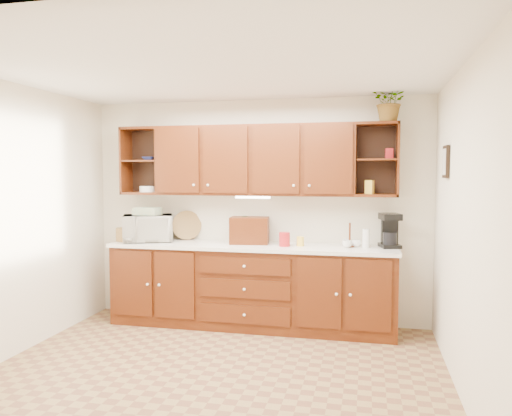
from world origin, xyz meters
The scene contains 26 objects.
floor centered at (0.00, 0.00, 0.00)m, with size 4.00×4.00×0.00m, color olive.
ceiling centered at (0.00, 0.00, 2.60)m, with size 4.00×4.00×0.00m, color white.
back_wall centered at (0.00, 1.75, 1.30)m, with size 4.00×4.00×0.00m, color beige.
left_wall centered at (-2.00, 0.00, 1.30)m, with size 3.50×3.50×0.00m, color beige.
right_wall centered at (2.00, 0.00, 1.30)m, with size 3.50×3.50×0.00m, color beige.
base_cabinets centered at (0.00, 1.45, 0.45)m, with size 3.20×0.60×0.90m, color #391306.
countertop centered at (0.00, 1.44, 0.92)m, with size 3.24×0.64×0.04m, color white.
upper_cabinets centered at (0.01, 1.59, 1.89)m, with size 3.20×0.33×0.80m.
undercabinet_light centered at (0.00, 1.53, 1.47)m, with size 0.40×0.05×0.03m, color white.
framed_picture centered at (1.98, 0.90, 1.85)m, with size 0.03×0.24×0.30m, color black.
wicker_basket centered at (-1.52, 1.44, 1.02)m, with size 0.26×0.26×0.15m, color olive.
microwave centered at (-1.26, 1.45, 1.10)m, with size 0.57×0.38×0.31m, color beige.
towel_stack centered at (-1.26, 1.45, 1.30)m, with size 0.29×0.21×0.09m, color #E5C66B.
wine_bottle centered at (-0.11, 1.59, 1.09)m, with size 0.06×0.06×0.31m, color black.
woven_tray centered at (-0.86, 1.69, 0.95)m, with size 0.35×0.35×0.02m, color olive.
bread_box centered at (-0.03, 1.52, 1.09)m, with size 0.43×0.27×0.30m, color #391306.
mug_tree centered at (1.09, 1.51, 0.98)m, with size 0.22×0.23×0.27m.
canister_red centered at (0.39, 1.39, 1.02)m, with size 0.12×0.12×0.15m, color #A9181C.
canister_white centered at (1.27, 1.50, 1.04)m, with size 0.08×0.08×0.20m, color white.
canister_yellow centered at (0.56, 1.45, 0.99)m, with size 0.08×0.08×0.10m, color yellow.
coffee_maker centered at (1.52, 1.58, 1.12)m, with size 0.25×0.30×0.37m.
bowl_stack centered at (-1.29, 1.58, 1.92)m, with size 0.16×0.16×0.04m, color navy.
plate_stack centered at (-1.30, 1.56, 1.56)m, with size 0.20×0.20×0.07m, color white.
pantry_box_yellow centered at (1.30, 1.56, 1.59)m, with size 0.08×0.06×0.15m, color yellow.
pantry_box_red centered at (1.50, 1.57, 1.96)m, with size 0.07×0.06×0.11m, color #A9181C.
potted_plant centered at (1.50, 1.54, 2.50)m, with size 0.39×0.33×0.43m, color #999999.
Camera 1 is at (1.28, -3.99, 1.74)m, focal length 35.00 mm.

